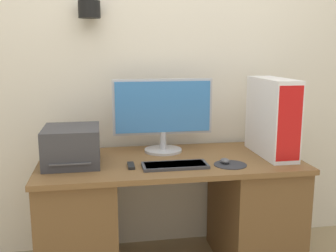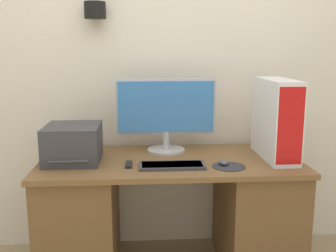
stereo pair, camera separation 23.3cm
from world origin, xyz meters
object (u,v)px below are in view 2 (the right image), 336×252
monitor (166,111)px  printer (73,144)px  mouse (224,162)px  computer_tower (276,119)px  remote_control (129,164)px  keyboard (172,165)px

monitor → printer: monitor is taller
mouse → computer_tower: (0.35, 0.15, 0.22)m
monitor → remote_control: size_ratio=5.49×
computer_tower → printer: bearing=180.0°
keyboard → printer: bearing=164.4°
mouse → monitor: bearing=131.8°
monitor → printer: size_ratio=1.82×
mouse → computer_tower: 0.44m
keyboard → computer_tower: 0.70m
monitor → printer: (-0.56, -0.19, -0.16)m
keyboard → remote_control: size_ratio=3.17×
mouse → computer_tower: bearing=23.3°
keyboard → computer_tower: size_ratio=0.77×
printer → remote_control: size_ratio=3.01×
mouse → printer: printer is taller
monitor → remote_control: 0.47m
monitor → mouse: monitor is taller
remote_control → mouse: bearing=-3.2°
computer_tower → monitor: bearing=163.4°
monitor → mouse: (0.31, -0.34, -0.24)m
keyboard → remote_control: bearing=170.5°
computer_tower → mouse: bearing=-156.7°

